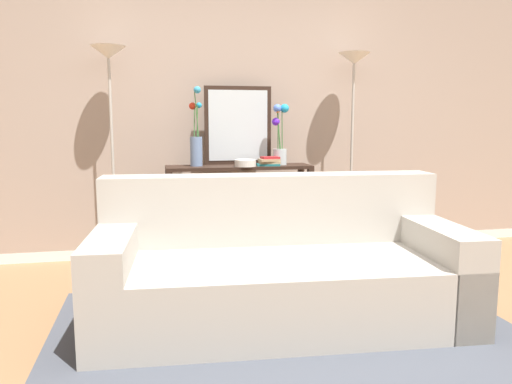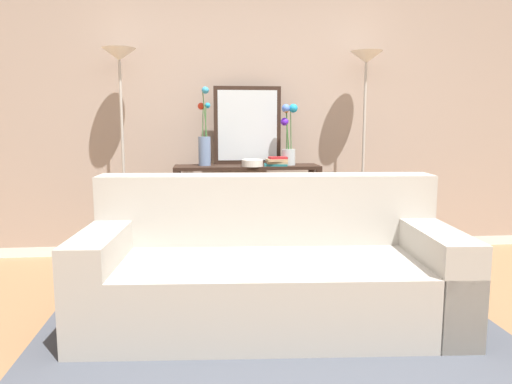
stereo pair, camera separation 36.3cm
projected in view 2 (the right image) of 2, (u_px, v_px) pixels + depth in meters
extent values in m
cube|color=#936B47|center=(304.00, 363.00, 2.56)|extent=(16.00, 16.00, 0.02)
cube|color=white|center=(257.00, 245.00, 4.80)|extent=(12.00, 0.15, 0.09)
cube|color=tan|center=(257.00, 106.00, 4.61)|extent=(12.00, 0.14, 2.56)
cube|color=#474C56|center=(271.00, 328.00, 2.96)|extent=(2.73, 1.73, 0.01)
cube|color=#ADA89E|center=(269.00, 290.00, 3.03)|extent=(2.29, 1.14, 0.42)
cube|color=#ADA89E|center=(266.00, 208.00, 3.33)|extent=(2.24, 0.41, 0.46)
cube|color=#ADA89E|center=(105.00, 277.00, 2.98)|extent=(0.31, 1.01, 0.60)
cube|color=#ADA89E|center=(430.00, 274.00, 3.05)|extent=(0.31, 1.01, 0.60)
cube|color=black|center=(247.00, 167.00, 4.30)|extent=(1.26, 0.34, 0.03)
cube|color=black|center=(247.00, 244.00, 4.40)|extent=(1.16, 0.29, 0.01)
cube|color=black|center=(177.00, 220.00, 4.16)|extent=(0.05, 0.05, 0.82)
cube|color=black|center=(318.00, 217.00, 4.28)|extent=(0.05, 0.05, 0.82)
cube|color=black|center=(179.00, 213.00, 4.44)|extent=(0.05, 0.05, 0.82)
cube|color=black|center=(311.00, 211.00, 4.56)|extent=(0.05, 0.05, 0.82)
cylinder|color=#B7B2A8|center=(127.00, 262.00, 4.33)|extent=(0.26, 0.26, 0.02)
cylinder|color=#B7B2A8|center=(123.00, 163.00, 4.21)|extent=(0.02, 0.02, 1.71)
cone|color=silver|center=(119.00, 54.00, 4.08)|extent=(0.28, 0.28, 0.10)
cylinder|color=#B7B2A8|center=(360.00, 255.00, 4.55)|extent=(0.26, 0.26, 0.02)
cylinder|color=#B7B2A8|center=(363.00, 161.00, 4.42)|extent=(0.02, 0.02, 1.71)
cone|color=silver|center=(366.00, 57.00, 4.29)|extent=(0.28, 0.28, 0.10)
cube|color=black|center=(247.00, 125.00, 4.38)|extent=(0.59, 0.02, 0.69)
cube|color=silver|center=(248.00, 125.00, 4.37)|extent=(0.52, 0.01, 0.62)
cylinder|color=#6B84AD|center=(205.00, 151.00, 4.27)|extent=(0.11, 0.11, 0.25)
cylinder|color=#3D7538|center=(203.00, 121.00, 4.24)|extent=(0.02, 0.01, 0.26)
sphere|color=red|center=(201.00, 106.00, 4.24)|extent=(0.06, 0.06, 0.06)
cylinder|color=#3D7538|center=(205.00, 114.00, 4.21)|extent=(0.04, 0.02, 0.39)
sphere|color=#3496BF|center=(205.00, 90.00, 4.16)|extent=(0.06, 0.06, 0.06)
cylinder|color=#3D7538|center=(206.00, 121.00, 4.24)|extent=(0.01, 0.02, 0.27)
sphere|color=#2094C5|center=(208.00, 105.00, 4.23)|extent=(0.05, 0.05, 0.05)
cylinder|color=silver|center=(289.00, 157.00, 4.33)|extent=(0.12, 0.12, 0.14)
cylinder|color=#3D7538|center=(291.00, 129.00, 4.29)|extent=(0.02, 0.04, 0.35)
sphere|color=#1E99CE|center=(293.00, 108.00, 4.25)|extent=(0.08, 0.08, 0.08)
cylinder|color=#3D7538|center=(287.00, 130.00, 4.28)|extent=(0.03, 0.04, 0.33)
sphere|color=orange|center=(286.00, 110.00, 4.24)|extent=(0.04, 0.04, 0.04)
cylinder|color=#3D7538|center=(287.00, 135.00, 4.30)|extent=(0.01, 0.02, 0.24)
sphere|color=#6123E3|center=(285.00, 122.00, 4.29)|extent=(0.07, 0.07, 0.07)
cylinder|color=#3D7538|center=(287.00, 129.00, 4.28)|extent=(0.02, 0.03, 0.35)
sphere|color=#4F79E4|center=(286.00, 108.00, 4.24)|extent=(0.07, 0.07, 0.07)
cylinder|color=silver|center=(252.00, 163.00, 4.20)|extent=(0.18, 0.18, 0.05)
torus|color=silver|center=(252.00, 160.00, 4.20)|extent=(0.18, 0.18, 0.01)
cube|color=#1E7075|center=(276.00, 165.00, 4.25)|extent=(0.21, 0.15, 0.02)
cube|color=tan|center=(277.00, 163.00, 4.25)|extent=(0.19, 0.14, 0.02)
cube|color=tan|center=(277.00, 160.00, 4.23)|extent=(0.18, 0.13, 0.02)
cube|color=maroon|center=(278.00, 158.00, 4.25)|extent=(0.16, 0.12, 0.02)
cube|color=navy|center=(191.00, 256.00, 4.36)|extent=(0.04, 0.15, 0.12)
cube|color=#BC3328|center=(196.00, 256.00, 4.36)|extent=(0.04, 0.18, 0.11)
cube|color=#6B3360|center=(202.00, 255.00, 4.37)|extent=(0.05, 0.16, 0.11)
cube|color=#1E7075|center=(207.00, 256.00, 4.37)|extent=(0.03, 0.17, 0.11)
cube|color=gold|center=(211.00, 256.00, 4.38)|extent=(0.03, 0.17, 0.10)
cube|color=#236033|center=(215.00, 255.00, 4.38)|extent=(0.04, 0.15, 0.12)
cube|color=silver|center=(220.00, 255.00, 4.38)|extent=(0.03, 0.17, 0.12)
cube|color=#B77F33|center=(223.00, 254.00, 4.39)|extent=(0.02, 0.14, 0.12)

